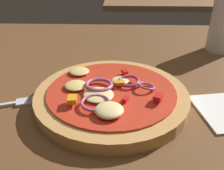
# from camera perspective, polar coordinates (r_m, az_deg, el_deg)

# --- Properties ---
(dining_table) EXTENTS (1.13, 0.89, 0.03)m
(dining_table) POSITION_cam_1_polar(r_m,az_deg,el_deg) (0.42, 2.86, -4.09)
(dining_table) COLOR brown
(dining_table) RESTS_ON ground
(pizza) EXTENTS (0.24, 0.24, 0.04)m
(pizza) POSITION_cam_1_polar(r_m,az_deg,el_deg) (0.39, -0.25, -2.48)
(pizza) COLOR tan
(pizza) RESTS_ON dining_table
(beer_glass) EXTENTS (0.06, 0.06, 0.12)m
(beer_glass) POSITION_cam_1_polar(r_m,az_deg,el_deg) (0.64, 24.52, 11.83)
(beer_glass) COLOR silver
(beer_glass) RESTS_ON dining_table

